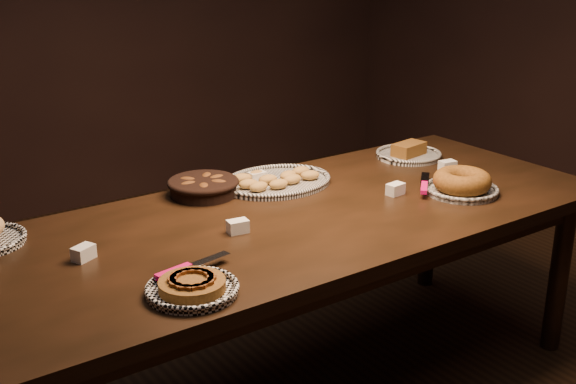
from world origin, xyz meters
TOP-DOWN VIEW (x-y plane):
  - buffet_table at (0.00, 0.00)m, footprint 2.40×1.00m
  - apple_tart_plate at (-0.62, -0.34)m, footprint 0.33×0.29m
  - madeleine_platter at (0.10, 0.31)m, footprint 0.46×0.37m
  - bundt_cake_plate at (0.64, -0.19)m, footprint 0.34×0.37m
  - croissant_basket at (-0.20, 0.37)m, footprint 0.33×0.33m
  - loaf_plate at (0.81, 0.28)m, footprint 0.30×0.30m
  - tent_cards at (0.04, 0.08)m, footprint 1.68×0.48m

SIDE VIEW (x-z plane):
  - buffet_table at x=0.00m, z-range 0.30..1.05m
  - madeleine_platter at x=0.10m, z-range 0.74..0.79m
  - apple_tart_plate at x=-0.62m, z-range 0.74..0.80m
  - loaf_plate at x=0.81m, z-range 0.74..0.80m
  - tent_cards at x=0.04m, z-range 0.75..0.79m
  - bundt_cake_plate at x=0.64m, z-range 0.74..0.83m
  - croissant_basket at x=-0.20m, z-range 0.75..0.82m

